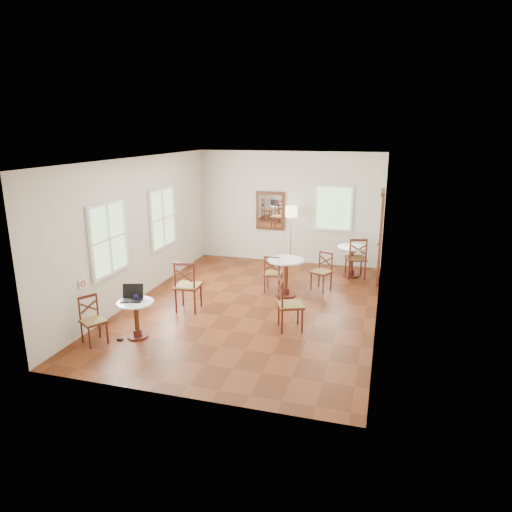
{
  "coord_description": "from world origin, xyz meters",
  "views": [
    {
      "loc": [
        2.55,
        -8.57,
        3.55
      ],
      "look_at": [
        0.0,
        0.3,
        1.0
      ],
      "focal_mm": 32.28,
      "sensor_mm": 36.0,
      "label": 1
    }
  ],
  "objects_px": {
    "cafe_table_back": "(352,258)",
    "laptop": "(132,296)",
    "cafe_table_near": "(136,315)",
    "chair_back_a": "(356,258)",
    "floor_lamp": "(291,216)",
    "chair_mid_a": "(273,274)",
    "power_adapter": "(120,339)",
    "navy_mug": "(136,297)",
    "chair_mid_b": "(289,304)",
    "mouse": "(140,299)",
    "chair_near_a": "(188,286)",
    "chair_back_b": "(322,271)",
    "chair_near_b": "(93,320)",
    "cafe_table_mid": "(286,273)",
    "water_glass": "(130,303)"
  },
  "relations": [
    {
      "from": "chair_mid_a",
      "to": "floor_lamp",
      "type": "xyz_separation_m",
      "value": [
        -0.06,
        2.17,
        0.93
      ]
    },
    {
      "from": "cafe_table_back",
      "to": "chair_back_a",
      "type": "bearing_deg",
      "value": -49.14
    },
    {
      "from": "chair_near_a",
      "to": "chair_back_b",
      "type": "bearing_deg",
      "value": -144.85
    },
    {
      "from": "floor_lamp",
      "to": "cafe_table_near",
      "type": "bearing_deg",
      "value": -107.98
    },
    {
      "from": "cafe_table_near",
      "to": "chair_near_a",
      "type": "bearing_deg",
      "value": 76.42
    },
    {
      "from": "chair_near_a",
      "to": "chair_back_b",
      "type": "xyz_separation_m",
      "value": [
        2.42,
        2.0,
        -0.09
      ]
    },
    {
      "from": "cafe_table_back",
      "to": "laptop",
      "type": "bearing_deg",
      "value": -127.17
    },
    {
      "from": "cafe_table_back",
      "to": "mouse",
      "type": "height_order",
      "value": "cafe_table_back"
    },
    {
      "from": "cafe_table_near",
      "to": "cafe_table_mid",
      "type": "bearing_deg",
      "value": 53.32
    },
    {
      "from": "chair_near_b",
      "to": "mouse",
      "type": "bearing_deg",
      "value": -22.85
    },
    {
      "from": "laptop",
      "to": "water_glass",
      "type": "bearing_deg",
      "value": -85.24
    },
    {
      "from": "chair_back_b",
      "to": "chair_near_b",
      "type": "bearing_deg",
      "value": -106.84
    },
    {
      "from": "chair_mid_b",
      "to": "mouse",
      "type": "height_order",
      "value": "chair_mid_b"
    },
    {
      "from": "chair_near_b",
      "to": "chair_back_b",
      "type": "xyz_separation_m",
      "value": [
        3.37,
        3.8,
        0.02
      ]
    },
    {
      "from": "chair_mid_b",
      "to": "water_glass",
      "type": "bearing_deg",
      "value": 93.86
    },
    {
      "from": "cafe_table_near",
      "to": "cafe_table_mid",
      "type": "distance_m",
      "value": 3.45
    },
    {
      "from": "laptop",
      "to": "mouse",
      "type": "xyz_separation_m",
      "value": [
        0.16,
        -0.0,
        -0.05
      ]
    },
    {
      "from": "chair_mid_a",
      "to": "chair_back_a",
      "type": "height_order",
      "value": "chair_back_a"
    },
    {
      "from": "floor_lamp",
      "to": "cafe_table_back",
      "type": "bearing_deg",
      "value": -17.46
    },
    {
      "from": "power_adapter",
      "to": "chair_near_a",
      "type": "bearing_deg",
      "value": 70.47
    },
    {
      "from": "floor_lamp",
      "to": "laptop",
      "type": "bearing_deg",
      "value": -109.34
    },
    {
      "from": "cafe_table_near",
      "to": "chair_near_a",
      "type": "distance_m",
      "value": 1.46
    },
    {
      "from": "cafe_table_back",
      "to": "power_adapter",
      "type": "xyz_separation_m",
      "value": [
        -3.56,
        -4.81,
        -0.45
      ]
    },
    {
      "from": "cafe_table_near",
      "to": "chair_near_b",
      "type": "bearing_deg",
      "value": -147.16
    },
    {
      "from": "cafe_table_back",
      "to": "chair_mid_a",
      "type": "relative_size",
      "value": 0.89
    },
    {
      "from": "chair_mid_a",
      "to": "laptop",
      "type": "relative_size",
      "value": 2.0
    },
    {
      "from": "navy_mug",
      "to": "chair_mid_b",
      "type": "bearing_deg",
      "value": 21.77
    },
    {
      "from": "cafe_table_near",
      "to": "laptop",
      "type": "relative_size",
      "value": 1.56
    },
    {
      "from": "cafe_table_near",
      "to": "chair_back_a",
      "type": "bearing_deg",
      "value": 52.48
    },
    {
      "from": "chair_near_b",
      "to": "chair_back_a",
      "type": "relative_size",
      "value": 0.81
    },
    {
      "from": "laptop",
      "to": "mouse",
      "type": "distance_m",
      "value": 0.17
    },
    {
      "from": "chair_mid_a",
      "to": "water_glass",
      "type": "height_order",
      "value": "chair_mid_a"
    },
    {
      "from": "chair_mid_a",
      "to": "chair_back_a",
      "type": "xyz_separation_m",
      "value": [
        1.71,
        1.52,
        0.09
      ]
    },
    {
      "from": "floor_lamp",
      "to": "chair_near_b",
      "type": "bearing_deg",
      "value": -112.36
    },
    {
      "from": "navy_mug",
      "to": "chair_mid_a",
      "type": "bearing_deg",
      "value": 58.84
    },
    {
      "from": "laptop",
      "to": "power_adapter",
      "type": "relative_size",
      "value": 4.61
    },
    {
      "from": "chair_near_a",
      "to": "laptop",
      "type": "bearing_deg",
      "value": 66.98
    },
    {
      "from": "chair_near_a",
      "to": "chair_mid_a",
      "type": "distance_m",
      "value": 2.07
    },
    {
      "from": "chair_mid_b",
      "to": "mouse",
      "type": "distance_m",
      "value": 2.64
    },
    {
      "from": "chair_near_a",
      "to": "chair_mid_b",
      "type": "distance_m",
      "value": 2.18
    },
    {
      "from": "chair_near_b",
      "to": "laptop",
      "type": "distance_m",
      "value": 0.76
    },
    {
      "from": "chair_mid_a",
      "to": "laptop",
      "type": "xyz_separation_m",
      "value": [
        -1.83,
        -2.87,
        0.31
      ]
    },
    {
      "from": "chair_near_b",
      "to": "chair_back_a",
      "type": "distance_m",
      "value": 6.33
    },
    {
      "from": "cafe_table_back",
      "to": "laptop",
      "type": "distance_m",
      "value": 5.68
    },
    {
      "from": "laptop",
      "to": "water_glass",
      "type": "relative_size",
      "value": 4.48
    },
    {
      "from": "chair_mid_b",
      "to": "floor_lamp",
      "type": "distance_m",
      "value": 4.23
    },
    {
      "from": "navy_mug",
      "to": "cafe_table_back",
      "type": "bearing_deg",
      "value": 53.6
    },
    {
      "from": "chair_mid_b",
      "to": "water_glass",
      "type": "distance_m",
      "value": 2.8
    },
    {
      "from": "cafe_table_near",
      "to": "floor_lamp",
      "type": "relative_size",
      "value": 0.42
    },
    {
      "from": "chair_near_b",
      "to": "mouse",
      "type": "height_order",
      "value": "chair_near_b"
    }
  ]
}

